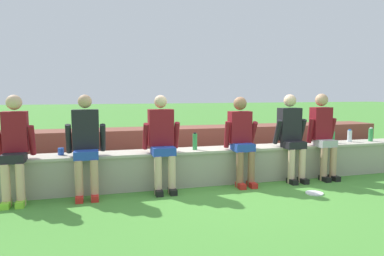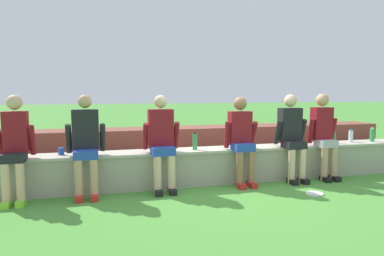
# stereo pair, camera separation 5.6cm
# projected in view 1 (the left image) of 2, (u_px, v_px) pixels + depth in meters

# --- Properties ---
(ground_plane) EXTENTS (80.00, 80.00, 0.00)m
(ground_plane) POSITION_uv_depth(u_px,v_px,m) (230.00, 185.00, 5.58)
(ground_plane) COLOR #4C9338
(stone_seating_wall) EXTENTS (7.08, 0.49, 0.56)m
(stone_seating_wall) POSITION_uv_depth(u_px,v_px,m) (225.00, 164.00, 5.76)
(stone_seating_wall) COLOR #A8A08E
(stone_seating_wall) RESTS_ON ground
(brick_bleachers) EXTENTS (8.48, 1.51, 0.75)m
(brick_bleachers) POSITION_uv_depth(u_px,v_px,m) (199.00, 149.00, 7.15)
(brick_bleachers) COLOR brown
(brick_bleachers) RESTS_ON ground
(person_far_left) EXTENTS (0.49, 0.55, 1.44)m
(person_far_left) POSITION_uv_depth(u_px,v_px,m) (15.00, 145.00, 4.65)
(person_far_left) COLOR #DBAD89
(person_far_left) RESTS_ON ground
(person_left_of_center) EXTENTS (0.55, 0.54, 1.44)m
(person_left_of_center) POSITION_uv_depth(u_px,v_px,m) (86.00, 142.00, 4.91)
(person_left_of_center) COLOR tan
(person_left_of_center) RESTS_ON ground
(person_center) EXTENTS (0.55, 0.54, 1.43)m
(person_center) POSITION_uv_depth(u_px,v_px,m) (162.00, 139.00, 5.20)
(person_center) COLOR beige
(person_center) RESTS_ON ground
(person_right_of_center) EXTENTS (0.53, 0.50, 1.41)m
(person_right_of_center) POSITION_uv_depth(u_px,v_px,m) (241.00, 137.00, 5.54)
(person_right_of_center) COLOR #996B4C
(person_right_of_center) RESTS_ON ground
(person_far_right) EXTENTS (0.54, 0.51, 1.44)m
(person_far_right) POSITION_uv_depth(u_px,v_px,m) (291.00, 134.00, 5.80)
(person_far_right) COLOR beige
(person_far_right) RESTS_ON ground
(person_rightmost_edge) EXTENTS (0.51, 0.51, 1.45)m
(person_rightmost_edge) POSITION_uv_depth(u_px,v_px,m) (323.00, 133.00, 5.96)
(person_rightmost_edge) COLOR tan
(person_rightmost_edge) RESTS_ON ground
(water_bottle_near_right) EXTENTS (0.07, 0.07, 0.28)m
(water_bottle_near_right) POSITION_uv_depth(u_px,v_px,m) (195.00, 141.00, 5.54)
(water_bottle_near_right) COLOR green
(water_bottle_near_right) RESTS_ON stone_seating_wall
(water_bottle_near_left) EXTENTS (0.07, 0.07, 0.23)m
(water_bottle_near_left) POSITION_uv_depth(u_px,v_px,m) (333.00, 137.00, 6.29)
(water_bottle_near_left) COLOR green
(water_bottle_near_left) RESTS_ON stone_seating_wall
(water_bottle_mid_right) EXTENTS (0.08, 0.08, 0.26)m
(water_bottle_mid_right) POSITION_uv_depth(u_px,v_px,m) (371.00, 135.00, 6.51)
(water_bottle_mid_right) COLOR green
(water_bottle_mid_right) RESTS_ON stone_seating_wall
(water_bottle_center_gap) EXTENTS (0.08, 0.08, 0.23)m
(water_bottle_center_gap) POSITION_uv_depth(u_px,v_px,m) (350.00, 136.00, 6.45)
(water_bottle_center_gap) COLOR silver
(water_bottle_center_gap) RESTS_ON stone_seating_wall
(plastic_cup_right_end) EXTENTS (0.08, 0.08, 0.10)m
(plastic_cup_right_end) POSITION_uv_depth(u_px,v_px,m) (61.00, 151.00, 5.09)
(plastic_cup_right_end) COLOR blue
(plastic_cup_right_end) RESTS_ON stone_seating_wall
(frisbee) EXTENTS (0.25, 0.25, 0.02)m
(frisbee) POSITION_uv_depth(u_px,v_px,m) (314.00, 193.00, 5.09)
(frisbee) COLOR white
(frisbee) RESTS_ON ground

